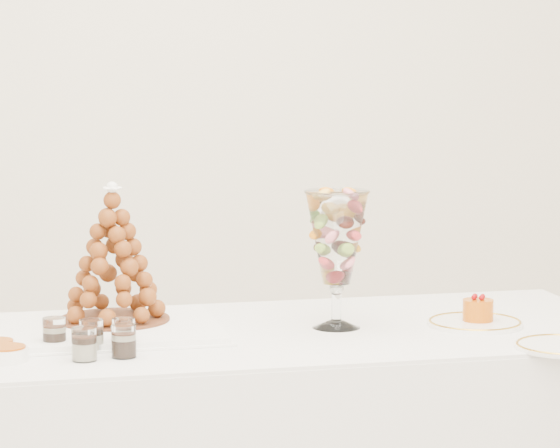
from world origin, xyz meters
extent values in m
cube|color=white|center=(0.00, 2.00, 1.40)|extent=(4.50, 0.04, 2.80)
cube|color=white|center=(0.04, 0.35, 0.71)|extent=(1.88, 0.80, 0.01)
cube|color=white|center=(-0.30, 0.40, 0.72)|extent=(0.56, 0.43, 0.02)
cylinder|color=white|center=(0.26, 0.35, 0.72)|extent=(0.12, 0.12, 0.02)
cylinder|color=white|center=(0.26, 0.35, 0.77)|extent=(0.02, 0.02, 0.08)
sphere|color=white|center=(0.26, 0.35, 0.81)|extent=(0.04, 0.04, 0.04)
cylinder|color=white|center=(0.60, 0.31, 0.72)|extent=(0.23, 0.23, 0.01)
cylinder|color=white|center=(-0.42, 0.25, 0.75)|extent=(0.05, 0.05, 0.07)
cylinder|color=white|center=(-0.33, 0.21, 0.75)|extent=(0.06, 0.06, 0.07)
cylinder|color=white|center=(-0.26, 0.22, 0.75)|extent=(0.07, 0.07, 0.07)
cylinder|color=white|center=(-0.36, 0.12, 0.75)|extent=(0.06, 0.06, 0.07)
cylinder|color=white|center=(-0.27, 0.14, 0.75)|extent=(0.06, 0.06, 0.07)
cylinder|color=white|center=(-0.52, 0.15, 0.72)|extent=(0.09, 0.09, 0.03)
cylinder|color=#5E2E18|center=(-0.27, 0.46, 0.73)|extent=(0.27, 0.27, 0.01)
cone|color=brown|center=(-0.27, 0.46, 0.90)|extent=(0.28, 0.28, 0.32)
sphere|color=white|center=(-0.27, 0.46, 1.05)|extent=(0.03, 0.03, 0.03)
cylinder|color=#C55709|center=(0.61, 0.32, 0.75)|extent=(0.08, 0.08, 0.05)
sphere|color=#8B0508|center=(0.62, 0.32, 0.78)|extent=(0.01, 0.01, 0.01)
sphere|color=#8B0508|center=(0.61, 0.33, 0.78)|extent=(0.01, 0.01, 0.01)
sphere|color=#8B0508|center=(0.60, 0.31, 0.78)|extent=(0.01, 0.01, 0.01)
sphere|color=#8B0508|center=(0.62, 0.31, 0.78)|extent=(0.01, 0.01, 0.01)
camera|label=1|loc=(-0.48, -2.72, 1.38)|focal=85.00mm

